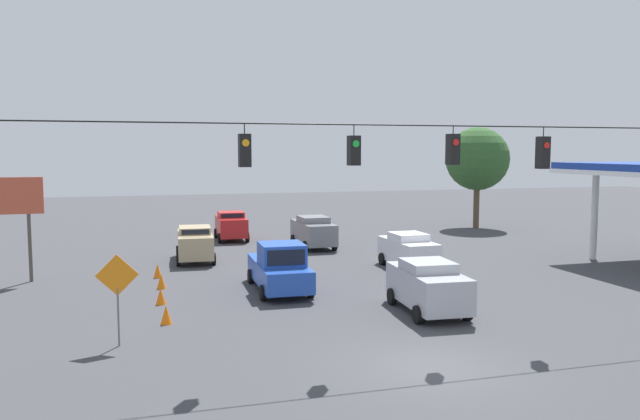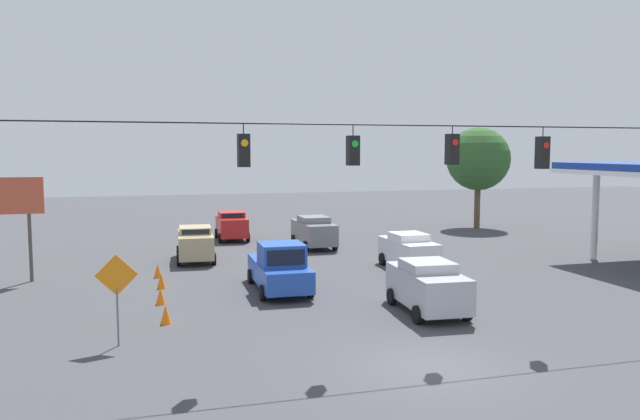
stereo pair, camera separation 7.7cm
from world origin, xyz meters
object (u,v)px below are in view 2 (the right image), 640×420
(sedan_white_oncoming_far, at_px, (408,250))
(traffic_cone_fourth, at_px, (158,271))
(pickup_truck_blue_withflow_mid, at_px, (279,268))
(sedan_grey_oncoming_deep, at_px, (314,231))
(sedan_silver_crossing_near, at_px, (427,286))
(traffic_cone_third, at_px, (161,281))
(sedan_red_withflow_deep, at_px, (232,225))
(traffic_cone_second, at_px, (161,296))
(traffic_cone_nearest, at_px, (166,315))
(tree_horizon_left, at_px, (478,159))
(sedan_tan_withflow_far, at_px, (195,243))
(work_zone_sign, at_px, (117,282))
(overhead_signal_span, at_px, (405,193))

(sedan_white_oncoming_far, xyz_separation_m, traffic_cone_fourth, (12.25, -1.17, -0.62))
(pickup_truck_blue_withflow_mid, height_order, sedan_white_oncoming_far, pickup_truck_blue_withflow_mid)
(traffic_cone_fourth, bearing_deg, sedan_grey_oncoming_deep, -144.45)
(sedan_silver_crossing_near, bearing_deg, traffic_cone_third, -36.09)
(sedan_grey_oncoming_deep, xyz_separation_m, sedan_red_withflow_deep, (4.39, -4.67, -0.02))
(traffic_cone_second, height_order, traffic_cone_third, same)
(sedan_grey_oncoming_deep, xyz_separation_m, traffic_cone_nearest, (9.43, 14.93, -0.68))
(sedan_white_oncoming_far, bearing_deg, traffic_cone_nearest, 29.78)
(traffic_cone_second, relative_size, traffic_cone_third, 1.00)
(sedan_grey_oncoming_deep, xyz_separation_m, traffic_cone_fourth, (9.48, 6.78, -0.68))
(sedan_silver_crossing_near, bearing_deg, tree_horizon_left, -123.94)
(sedan_silver_crossing_near, height_order, tree_horizon_left, tree_horizon_left)
(sedan_grey_oncoming_deep, xyz_separation_m, sedan_white_oncoming_far, (-2.77, 7.95, -0.06))
(traffic_cone_nearest, bearing_deg, sedan_red_withflow_deep, -104.42)
(traffic_cone_fourth, relative_size, tree_horizon_left, 0.08)
(traffic_cone_third, distance_m, traffic_cone_fourth, 2.43)
(sedan_tan_withflow_far, distance_m, work_zone_sign, 14.80)
(sedan_white_oncoming_far, bearing_deg, traffic_cone_second, 18.43)
(pickup_truck_blue_withflow_mid, height_order, work_zone_sign, work_zone_sign)
(sedan_red_withflow_deep, height_order, traffic_cone_nearest, sedan_red_withflow_deep)
(sedan_grey_oncoming_deep, xyz_separation_m, sedan_silver_crossing_near, (0.08, 16.00, -0.00))
(sedan_red_withflow_deep, bearing_deg, pickup_truck_blue_withflow_mid, 89.34)
(sedan_red_withflow_deep, xyz_separation_m, tree_horizon_left, (-19.17, -1.40, 4.31))
(traffic_cone_second, xyz_separation_m, traffic_cone_third, (-0.12, -2.84, 0.00))
(overhead_signal_span, height_order, traffic_cone_third, overhead_signal_span)
(sedan_tan_withflow_far, relative_size, work_zone_sign, 1.56)
(traffic_cone_nearest, bearing_deg, sedan_grey_oncoming_deep, -122.28)
(sedan_silver_crossing_near, distance_m, traffic_cone_third, 11.56)
(sedan_red_withflow_deep, distance_m, traffic_cone_fourth, 12.54)
(traffic_cone_third, xyz_separation_m, traffic_cone_fourth, (0.08, -2.43, 0.00))
(pickup_truck_blue_withflow_mid, bearing_deg, work_zone_sign, 43.23)
(sedan_tan_withflow_far, relative_size, sedan_red_withflow_deep, 1.13)
(traffic_cone_second, bearing_deg, sedan_red_withflow_deep, -107.05)
(traffic_cone_nearest, bearing_deg, sedan_silver_crossing_near, 173.45)
(sedan_grey_oncoming_deep, height_order, traffic_cone_second, sedan_grey_oncoming_deep)
(pickup_truck_blue_withflow_mid, bearing_deg, sedan_red_withflow_deep, -90.66)
(sedan_red_withflow_deep, bearing_deg, work_zone_sign, 73.26)
(pickup_truck_blue_withflow_mid, xyz_separation_m, sedan_white_oncoming_far, (-7.34, -3.11, -0.03))
(overhead_signal_span, relative_size, tree_horizon_left, 3.12)
(sedan_silver_crossing_near, distance_m, traffic_cone_second, 10.26)
(overhead_signal_span, xyz_separation_m, work_zone_sign, (8.42, -2.33, -2.70))
(pickup_truck_blue_withflow_mid, relative_size, sedan_red_withflow_deep, 1.35)
(work_zone_sign, bearing_deg, sedan_grey_oncoming_deep, -122.67)
(sedan_white_oncoming_far, distance_m, traffic_cone_third, 12.24)
(overhead_signal_span, bearing_deg, sedan_red_withflow_deep, -85.49)
(traffic_cone_nearest, bearing_deg, traffic_cone_second, -88.32)
(sedan_tan_withflow_far, height_order, sedan_silver_crossing_near, sedan_silver_crossing_near)
(tree_horizon_left, bearing_deg, traffic_cone_third, 32.28)
(traffic_cone_fourth, xyz_separation_m, work_zone_sign, (1.44, 10.25, 1.66))
(traffic_cone_nearest, bearing_deg, sedan_tan_withflow_far, -99.46)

